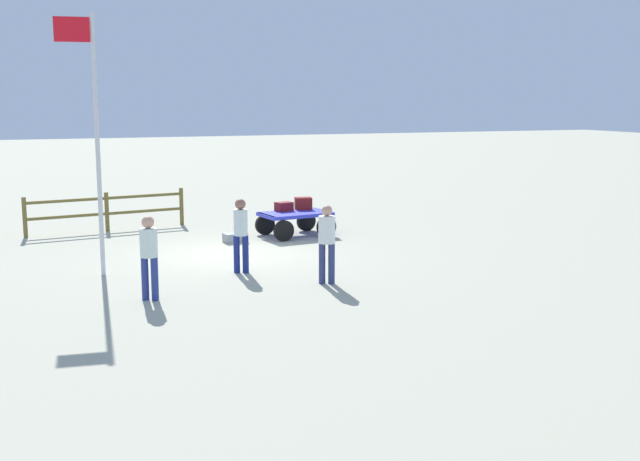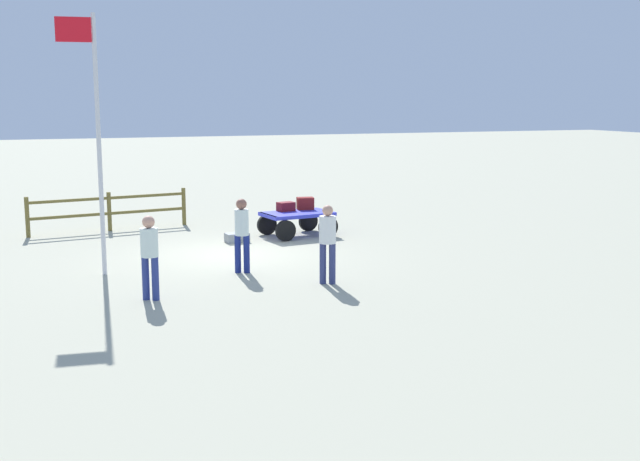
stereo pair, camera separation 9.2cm
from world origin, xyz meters
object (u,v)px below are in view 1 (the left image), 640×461
worker_trailing (149,251)px  worker_lead (327,238)px  luggage_cart (295,219)px  worker_supervisor (241,230)px  suitcase_navy (235,238)px  flagpole (93,128)px  suitcase_dark (284,207)px  suitcase_grey (303,203)px

worker_trailing → worker_lead: bearing=-179.1°
luggage_cart → worker_supervisor: worker_supervisor is taller
suitcase_navy → flagpole: size_ratio=0.12×
flagpole → worker_trailing: bearing=104.9°
worker_trailing → flagpole: bearing=-75.1°
luggage_cart → suitcase_dark: suitcase_dark is taller
luggage_cart → suitcase_grey: suitcase_grey is taller
worker_supervisor → suitcase_navy: bearing=-102.8°
luggage_cart → worker_supervisor: (2.69, 4.08, 0.48)m
suitcase_grey → flagpole: bearing=30.9°
worker_lead → worker_trailing: size_ratio=1.01×
suitcase_dark → worker_supervisor: 5.07m
worker_lead → worker_trailing: (3.70, 0.06, -0.02)m
suitcase_navy → worker_lead: 5.50m
suitcase_grey → flagpole: size_ratio=0.09×
worker_supervisor → suitcase_dark: bearing=-119.3°
luggage_cart → worker_supervisor: 4.91m
suitcase_navy → flagpole: 5.70m
luggage_cart → worker_lead: bearing=77.5°
suitcase_grey → worker_lead: (1.70, 6.21, 0.14)m
flagpole → suitcase_navy: bearing=-143.5°
worker_trailing → flagpole: 3.53m
worker_supervisor → flagpole: flagpole is taller
worker_lead → flagpole: flagpole is taller
luggage_cart → worker_trailing: worker_trailing is taller
suitcase_navy → worker_supervisor: size_ratio=0.39×
suitcase_navy → worker_trailing: 6.36m
suitcase_dark → suitcase_navy: 1.90m
suitcase_navy → worker_supervisor: (0.85, 3.73, 0.84)m
suitcase_grey → luggage_cart: bearing=47.3°
luggage_cart → worker_trailing: 7.67m
flagpole → suitcase_grey: bearing=-149.1°
worker_trailing → worker_supervisor: (-2.30, -1.73, -0.01)m
luggage_cart → worker_lead: 5.92m
suitcase_grey → flagpole: (6.10, 3.65, 2.38)m
luggage_cart → worker_supervisor: bearing=56.7°
luggage_cart → worker_trailing: size_ratio=1.27×
luggage_cart → flagpole: 7.07m
suitcase_dark → suitcase_navy: (1.63, 0.70, -0.68)m
suitcase_dark → worker_lead: (1.07, 6.10, 0.18)m
flagpole → luggage_cart: bearing=-150.6°
suitcase_navy → worker_supervisor: 3.92m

